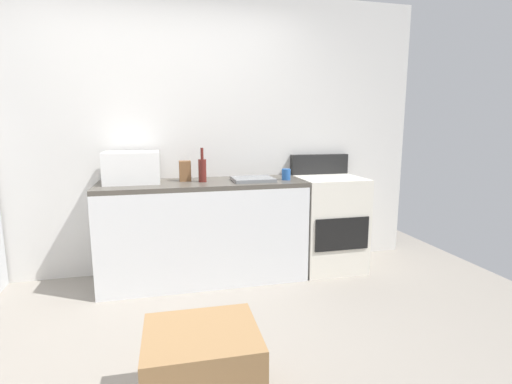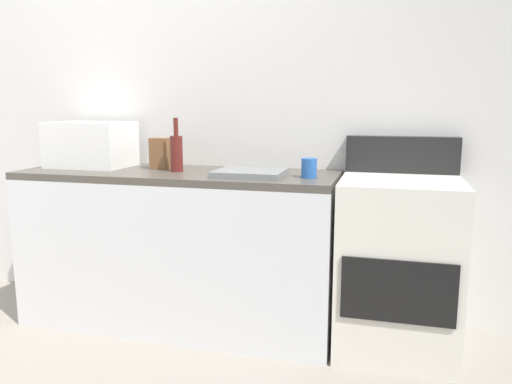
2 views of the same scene
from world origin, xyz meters
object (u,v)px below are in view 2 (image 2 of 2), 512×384
stove_oven (398,262)px  knife_block (160,153)px  wine_bottle (177,152)px  microwave (91,144)px  coffee_mug (309,168)px

stove_oven → knife_block: size_ratio=6.11×
wine_bottle → microwave: bearing=172.2°
wine_bottle → knife_block: wine_bottle is taller
stove_oven → wine_bottle: bearing=-179.2°
wine_bottle → knife_block: bearing=146.5°
coffee_mug → wine_bottle: bearing=176.0°
wine_bottle → coffee_mug: wine_bottle is taller
stove_oven → knife_block: bearing=176.7°
wine_bottle → coffee_mug: (0.76, -0.05, -0.06)m
stove_oven → knife_block: stove_oven is taller
microwave → wine_bottle: (0.59, -0.08, -0.03)m
microwave → knife_block: size_ratio=2.56×
stove_oven → wine_bottle: wine_bottle is taller
stove_oven → microwave: 1.90m
stove_oven → knife_block: (-1.36, 0.08, 0.52)m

